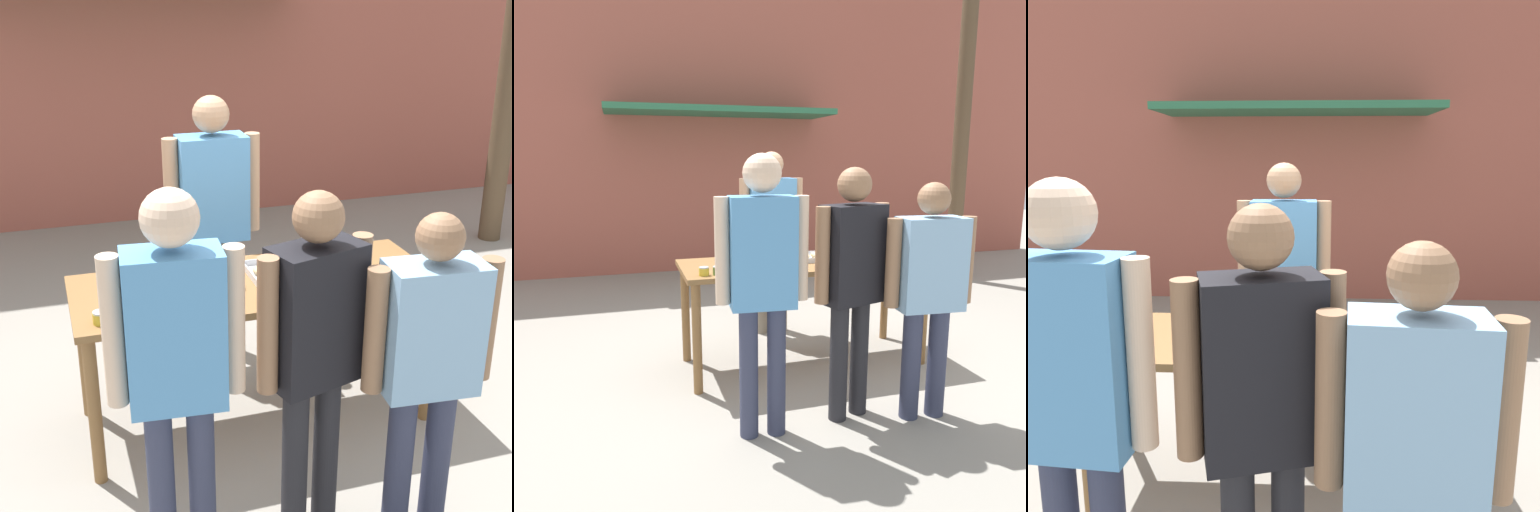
% 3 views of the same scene
% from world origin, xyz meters
% --- Properties ---
extents(ground_plane, '(24.00, 24.00, 0.00)m').
position_xyz_m(ground_plane, '(0.00, 0.00, 0.00)').
color(ground_plane, gray).
extents(building_facade_back, '(12.00, 1.11, 4.50)m').
position_xyz_m(building_facade_back, '(0.00, 3.98, 2.26)').
color(building_facade_back, '#A85647').
rests_on(building_facade_back, ground).
extents(serving_table, '(2.06, 0.78, 0.89)m').
position_xyz_m(serving_table, '(0.00, 0.00, 0.78)').
color(serving_table, brown).
rests_on(serving_table, ground).
extents(food_tray_sausages, '(0.37, 0.30, 0.04)m').
position_xyz_m(food_tray_sausages, '(-0.28, 0.06, 0.91)').
color(food_tray_sausages, silver).
rests_on(food_tray_sausages, serving_table).
extents(food_tray_buns, '(0.36, 0.31, 0.06)m').
position_xyz_m(food_tray_buns, '(0.16, 0.06, 0.91)').
color(food_tray_buns, silver).
rests_on(food_tray_buns, serving_table).
extents(condiment_jar_mustard, '(0.08, 0.08, 0.06)m').
position_xyz_m(condiment_jar_mustard, '(-0.89, -0.27, 0.93)').
color(condiment_jar_mustard, gold).
rests_on(condiment_jar_mustard, serving_table).
extents(condiment_jar_ketchup, '(0.08, 0.08, 0.06)m').
position_xyz_m(condiment_jar_ketchup, '(-0.79, -0.27, 0.93)').
color(condiment_jar_ketchup, '#567A38').
rests_on(condiment_jar_ketchup, serving_table).
extents(beer_cup, '(0.07, 0.07, 0.11)m').
position_xyz_m(beer_cup, '(0.89, -0.27, 0.95)').
color(beer_cup, '#DBC67A').
rests_on(beer_cup, serving_table).
extents(person_server_behind_table, '(0.64, 0.24, 1.81)m').
position_xyz_m(person_server_behind_table, '(-0.04, 0.83, 1.08)').
color(person_server_behind_table, '#756B5B').
rests_on(person_server_behind_table, ground).
extents(person_customer_holding_hotdog, '(0.57, 0.25, 1.77)m').
position_xyz_m(person_customer_holding_hotdog, '(-0.65, -1.01, 1.07)').
color(person_customer_holding_hotdog, '#333851').
rests_on(person_customer_holding_hotdog, ground).
extents(person_customer_with_cup, '(0.61, 0.27, 1.59)m').
position_xyz_m(person_customer_with_cup, '(0.45, -1.10, 0.94)').
color(person_customer_with_cup, '#333851').
rests_on(person_customer_with_cup, ground).
extents(person_customer_waiting_in_line, '(0.57, 0.32, 1.69)m').
position_xyz_m(person_customer_waiting_in_line, '(-0.03, -0.95, 1.01)').
color(person_customer_waiting_in_line, '#232328').
rests_on(person_customer_waiting_in_line, ground).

